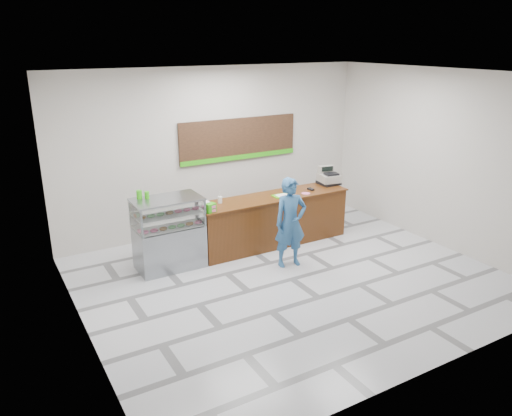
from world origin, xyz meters
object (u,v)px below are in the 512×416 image
display_case (169,233)px  serving_tray (281,196)px  customer (290,222)px  sales_counter (273,220)px  cash_register (329,178)px

display_case → serving_tray: display_case is taller
serving_tray → customer: bearing=-112.7°
sales_counter → cash_register: bearing=5.3°
cash_register → display_case: bearing=-168.3°
sales_counter → customer: 1.10m
display_case → cash_register: 3.76m
serving_tray → cash_register: bearing=9.9°
cash_register → serving_tray: size_ratio=1.45×
serving_tray → customer: (-0.39, -0.92, -0.20)m
sales_counter → serving_tray: size_ratio=9.69×
sales_counter → display_case: 2.23m
cash_register → customer: 2.13m
cash_register → customer: bearing=-137.0°
sales_counter → display_case: (-2.22, -0.00, 0.16)m
cash_register → customer: (-1.75, -1.16, -0.34)m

